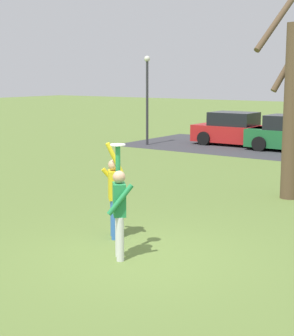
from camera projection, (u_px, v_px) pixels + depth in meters
name	position (u px, v px, depth m)	size (l,w,h in m)	color
ground_plane	(136.00, 256.00, 10.19)	(120.00, 120.00, 0.00)	olive
person_catcher	(119.00, 207.00, 9.88)	(0.55, 0.57, 2.08)	silver
person_defender	(114.00, 192.00, 11.18)	(0.65, 0.66, 2.05)	#3366B7
frisbee_disc	(118.00, 145.00, 9.92)	(0.28, 0.28, 0.02)	white
parked_car_red	(236.00, 130.00, 26.28)	(4.11, 2.07, 1.59)	red
parked_car_green	(294.00, 135.00, 24.18)	(4.11, 2.07, 1.59)	#1E6633
bare_tree_tall	(292.00, 105.00, 14.62)	(2.11, 1.70, 5.50)	brown
lamppost_by_lot	(147.00, 91.00, 26.04)	(0.28, 0.28, 4.26)	#2D2D33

